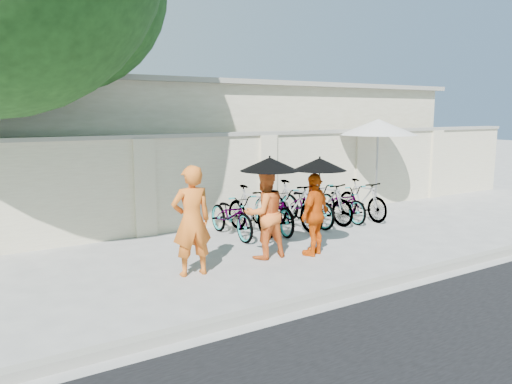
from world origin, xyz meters
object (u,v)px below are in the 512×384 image
patio_umbrella (378,128)px  monk_left (192,221)px  monk_right (315,214)px  monk_center (265,213)px

patio_umbrella → monk_left: bearing=-160.0°
monk_left → monk_right: 2.33m
monk_left → patio_umbrella: 6.80m
monk_left → patio_umbrella: size_ratio=0.73×
monk_left → monk_center: (1.47, 0.19, -0.07)m
monk_center → monk_right: bearing=159.9°
monk_center → patio_umbrella: bearing=-156.2°
monk_center → patio_umbrella: (4.82, 2.09, 1.33)m
monk_right → patio_umbrella: size_ratio=0.62×
monk_left → patio_umbrella: bearing=-154.0°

